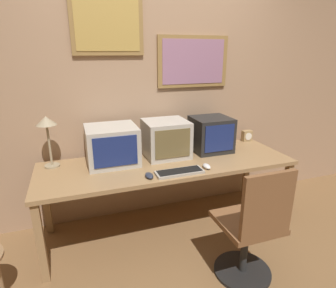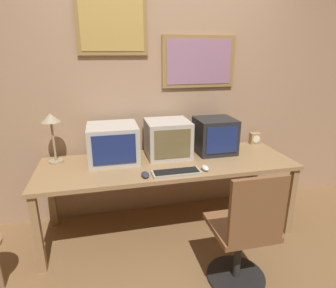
{
  "view_description": "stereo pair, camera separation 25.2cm",
  "coord_description": "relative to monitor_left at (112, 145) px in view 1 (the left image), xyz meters",
  "views": [
    {
      "loc": [
        -0.79,
        -1.39,
        1.67
      ],
      "look_at": [
        0.0,
        0.88,
        0.88
      ],
      "focal_mm": 30.0,
      "sensor_mm": 36.0,
      "label": 1
    },
    {
      "loc": [
        -0.55,
        -1.46,
        1.67
      ],
      "look_at": [
        0.0,
        0.88,
        0.88
      ],
      "focal_mm": 30.0,
      "sensor_mm": 36.0,
      "label": 2
    }
  ],
  "objects": [
    {
      "name": "monitor_right",
      "position": [
        1.0,
        0.01,
        0.0
      ],
      "size": [
        0.37,
        0.36,
        0.34
      ],
      "color": "black",
      "rests_on": "desk"
    },
    {
      "name": "keyboard_main",
      "position": [
        0.49,
        -0.42,
        -0.16
      ],
      "size": [
        0.4,
        0.14,
        0.03
      ],
      "color": "#A8A399",
      "rests_on": "desk"
    },
    {
      "name": "desk_lamp",
      "position": [
        -0.52,
        0.08,
        0.19
      ],
      "size": [
        0.17,
        0.17,
        0.45
      ],
      "color": "tan",
      "rests_on": "desk"
    },
    {
      "name": "monitor_left",
      "position": [
        0.0,
        0.0,
        0.0
      ],
      "size": [
        0.45,
        0.42,
        0.34
      ],
      "color": "#B7B2A8",
      "rests_on": "desk"
    },
    {
      "name": "wall_back",
      "position": [
        0.48,
        0.31,
        0.43
      ],
      "size": [
        8.0,
        0.08,
        2.6
      ],
      "color": "tan",
      "rests_on": "ground_plane"
    },
    {
      "name": "desk_clock",
      "position": [
        1.54,
        0.17,
        -0.11
      ],
      "size": [
        0.11,
        0.07,
        0.12
      ],
      "color": "#A38456",
      "rests_on": "desk"
    },
    {
      "name": "office_chair",
      "position": [
        0.85,
        -0.97,
        -0.47
      ],
      "size": [
        0.45,
        0.45,
        0.94
      ],
      "color": "black",
      "rests_on": "ground_plane"
    },
    {
      "name": "desk",
      "position": [
        0.48,
        -0.15,
        -0.23
      ],
      "size": [
        2.31,
        0.76,
        0.71
      ],
      "color": "#99754C",
      "rests_on": "ground_plane"
    },
    {
      "name": "mouse_near_keyboard",
      "position": [
        0.75,
        -0.4,
        -0.15
      ],
      "size": [
        0.06,
        0.1,
        0.04
      ],
      "color": "silver",
      "rests_on": "desk"
    },
    {
      "name": "mouse_far_corner",
      "position": [
        0.23,
        -0.42,
        -0.15
      ],
      "size": [
        0.06,
        0.12,
        0.03
      ],
      "color": "#282D3D",
      "rests_on": "desk"
    },
    {
      "name": "monitor_center",
      "position": [
        0.52,
        0.02,
        0.0
      ],
      "size": [
        0.41,
        0.39,
        0.35
      ],
      "color": "#B7B2A8",
      "rests_on": "desk"
    }
  ]
}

